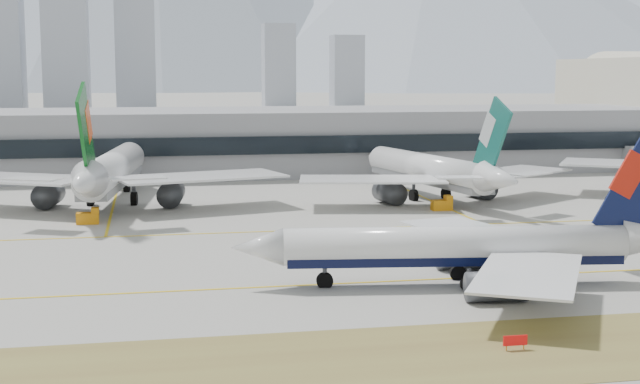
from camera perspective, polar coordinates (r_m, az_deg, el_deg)
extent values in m
plane|color=#A4A099|center=(106.61, -0.52, -5.33)|extent=(3000.00, 3000.00, 0.00)
cube|color=brown|center=(76.48, 3.92, -10.59)|extent=(360.00, 18.00, 0.06)
cube|color=yellow|center=(101.82, 0.00, -5.93)|extent=(360.00, 0.45, 0.04)
cube|color=yellow|center=(135.62, -2.82, -2.51)|extent=(360.00, 0.45, 0.04)
cylinder|color=white|center=(101.72, 8.62, -3.37)|extent=(38.92, 9.12, 4.23)
cube|color=black|center=(101.95, 8.60, -4.01)|extent=(38.08, 8.39, 1.90)
cone|color=white|center=(99.43, -4.07, -3.55)|extent=(6.40, 4.95, 4.23)
cube|color=white|center=(114.18, 9.81, -2.51)|extent=(14.54, 22.60, 0.25)
cube|color=white|center=(113.37, 18.98, -2.13)|extent=(4.80, 6.52, 0.17)
cylinder|color=#3F4247|center=(110.39, 9.15, -4.08)|extent=(6.80, 3.97, 3.17)
cube|color=#3F4247|center=(110.14, 9.17, -3.43)|extent=(2.71, 0.66, 1.48)
cube|color=white|center=(91.98, 13.21, -5.06)|extent=(18.55, 22.87, 0.25)
cylinder|color=#3F4247|center=(95.57, 11.23, -5.96)|extent=(6.80, 3.97, 3.17)
cube|color=#3F4247|center=(95.29, 11.25, -5.22)|extent=(2.71, 0.66, 1.48)
cube|color=#09113A|center=(107.15, 19.71, 0.31)|extent=(10.41, 1.71, 13.25)
cube|color=red|center=(106.57, 19.21, 1.07)|extent=(4.74, 1.06, 5.68)
cylinder|color=#3F4247|center=(100.37, 0.31, -5.41)|extent=(0.51, 0.51, 2.54)
cylinder|color=black|center=(100.49, 0.31, -5.70)|extent=(1.98, 0.98, 1.90)
cylinder|color=#3F4247|center=(100.04, 9.52, -5.56)|extent=(0.51, 0.51, 2.54)
cylinder|color=black|center=(100.16, 9.51, -5.85)|extent=(1.98, 0.98, 1.90)
cylinder|color=#3F4247|center=(105.26, 8.83, -4.88)|extent=(0.51, 0.51, 2.54)
cylinder|color=black|center=(105.38, 8.83, -5.16)|extent=(1.98, 0.98, 1.90)
cylinder|color=white|center=(166.86, -13.14, 1.49)|extent=(11.32, 45.94, 6.02)
cube|color=slate|center=(167.04, -13.12, 0.93)|extent=(10.31, 44.93, 2.71)
cone|color=white|center=(192.71, -11.95, 2.33)|extent=(6.80, 7.62, 6.02)
cone|color=white|center=(139.52, -14.89, 0.58)|extent=(7.17, 10.76, 6.02)
cube|color=white|center=(158.59, -7.68, 0.99)|extent=(31.39, 20.41, 0.36)
cube|color=white|center=(140.10, -11.60, 0.89)|extent=(9.14, 5.99, 0.24)
cylinder|color=#3F4247|center=(162.39, -9.51, -0.07)|extent=(5.38, 8.07, 4.52)
cube|color=#3F4247|center=(162.16, -9.52, 0.56)|extent=(0.82, 3.19, 2.11)
cube|color=white|center=(163.80, -19.12, 0.84)|extent=(31.73, 25.52, 0.36)
cube|color=white|center=(142.95, -17.84, 0.81)|extent=(9.51, 7.55, 0.24)
cylinder|color=#3F4247|center=(165.81, -16.99, -0.15)|extent=(5.38, 8.07, 4.52)
cube|color=#3F4247|center=(165.58, -17.02, 0.47)|extent=(0.82, 3.19, 2.11)
cube|color=#0B5319|center=(141.95, -14.76, 3.60)|extent=(2.01, 12.57, 16.16)
cube|color=#E8440D|center=(143.09, -14.69, 4.34)|extent=(1.32, 5.72, 6.92)
cylinder|color=#3F4247|center=(184.41, -12.27, 0.58)|extent=(0.72, 0.72, 3.61)
cylinder|color=black|center=(184.50, -12.27, 0.35)|extent=(1.36, 2.82, 2.71)
cylinder|color=#3F4247|center=(166.84, -14.48, -0.22)|extent=(0.72, 0.72, 3.61)
cylinder|color=black|center=(166.94, -14.47, -0.47)|extent=(1.36, 2.82, 2.71)
cylinder|color=#3F4247|center=(165.63, -11.82, -0.19)|extent=(0.72, 0.72, 3.61)
cylinder|color=black|center=(165.73, -11.81, -0.45)|extent=(1.36, 2.82, 2.71)
cylinder|color=white|center=(170.57, 6.89, 1.52)|extent=(13.03, 40.75, 5.35)
cube|color=slate|center=(170.73, 6.88, 1.03)|extent=(12.09, 39.80, 2.41)
cone|color=white|center=(191.20, 3.51, 2.22)|extent=(6.44, 7.10, 5.35)
cone|color=white|center=(149.47, 11.48, 0.82)|extent=(6.98, 9.85, 5.35)
cube|color=white|center=(173.15, 12.03, 1.23)|extent=(27.96, 23.89, 0.32)
cube|color=white|center=(154.73, 13.29, 1.14)|extent=(8.46, 7.08, 0.21)
cylinder|color=#3F4247|center=(173.09, 10.18, 0.29)|extent=(5.24, 7.39, 4.01)
cube|color=#3F4247|center=(172.90, 10.20, 0.82)|extent=(0.93, 2.84, 1.87)
cube|color=white|center=(158.83, 3.35, 0.82)|extent=(27.46, 16.43, 0.32)
cube|color=white|center=(147.15, 8.86, 0.93)|extent=(7.91, 4.81, 0.21)
cylinder|color=#3F4247|center=(163.69, 4.47, -0.03)|extent=(5.24, 7.39, 4.01)
cube|color=#3F4247|center=(163.48, 4.47, 0.53)|extent=(0.93, 2.84, 1.87)
cube|color=#145951|center=(151.21, 10.95, 3.33)|extent=(2.62, 11.08, 14.36)
cube|color=silver|center=(152.05, 10.74, 3.95)|extent=(1.55, 5.07, 6.14)
cylinder|color=#3F4247|center=(184.57, 4.56, 0.68)|extent=(0.64, 0.64, 3.21)
cylinder|color=black|center=(184.65, 4.56, 0.47)|extent=(1.38, 2.54, 2.41)
cylinder|color=#3F4247|center=(168.44, 6.01, -0.01)|extent=(0.64, 0.64, 3.21)
cylinder|color=black|center=(168.53, 6.01, -0.24)|extent=(1.38, 2.54, 2.41)
cylinder|color=#3F4247|center=(171.81, 8.06, 0.10)|extent=(0.64, 0.64, 3.21)
cylinder|color=black|center=(171.89, 8.06, -0.12)|extent=(1.38, 2.54, 2.41)
cube|color=gray|center=(218.59, -6.01, 3.29)|extent=(280.00, 42.00, 15.00)
cube|color=black|center=(197.21, -5.47, 2.96)|extent=(280.00, 1.20, 4.00)
cube|color=beige|center=(270.08, 17.60, 5.21)|extent=(2.00, 57.00, 27.90)
cube|color=red|center=(80.04, 12.39, -9.26)|extent=(2.20, 0.15, 0.90)
cylinder|color=orange|center=(79.93, 11.84, -9.76)|extent=(0.10, 0.10, 0.50)
cylinder|color=orange|center=(80.54, 12.90, -9.65)|extent=(0.10, 0.10, 0.50)
cube|color=orange|center=(146.68, -14.65, -1.64)|extent=(3.50, 2.00, 1.80)
cube|color=orange|center=(146.42, -14.20, -1.16)|extent=(1.20, 1.80, 1.00)
cylinder|color=black|center=(146.07, -15.13, -1.91)|extent=(0.70, 0.30, 0.70)
cylinder|color=black|center=(147.64, -15.09, -1.81)|extent=(0.70, 0.30, 0.70)
cylinder|color=black|center=(145.91, -14.19, -1.89)|extent=(0.70, 0.30, 0.70)
cylinder|color=black|center=(147.48, -14.16, -1.79)|extent=(0.70, 0.30, 0.70)
cube|color=orange|center=(157.38, 7.79, -0.84)|extent=(3.50, 2.00, 1.80)
cube|color=orange|center=(157.59, 8.21, -0.40)|extent=(1.20, 1.80, 1.00)
cylinder|color=black|center=(156.33, 7.47, -1.09)|extent=(0.70, 0.30, 0.70)
cylinder|color=black|center=(157.83, 7.28, -1.01)|extent=(0.70, 0.30, 0.70)
cylinder|color=black|center=(157.10, 8.30, -1.07)|extent=(0.70, 0.30, 0.70)
cylinder|color=black|center=(158.59, 8.11, -0.98)|extent=(0.70, 0.30, 0.70)
cube|color=#A1A8B8|center=(554.96, -16.01, 10.57)|extent=(26.00, 23.40, 110.00)
cube|color=#A1A8B8|center=(567.30, -11.73, 8.61)|extent=(24.00, 21.60, 70.00)
cube|color=#A1A8B8|center=(578.28, -2.67, 7.99)|extent=(20.00, 18.00, 55.00)
cube|color=#A1A8B8|center=(586.49, 1.73, 7.65)|extent=(20.00, 18.00, 48.00)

